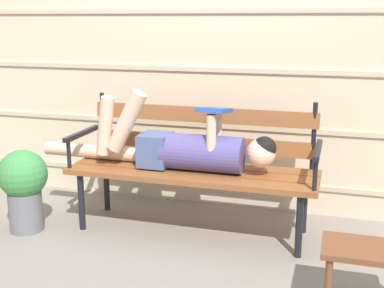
{
  "coord_description": "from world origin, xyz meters",
  "views": [
    {
      "loc": [
        0.93,
        -3.04,
        1.44
      ],
      "look_at": [
        0.0,
        0.08,
        0.62
      ],
      "focal_mm": 46.93,
      "sensor_mm": 36.0,
      "label": 1
    }
  ],
  "objects_px": {
    "park_bench": "(195,160)",
    "footstool": "(368,259)",
    "potted_plant": "(24,185)",
    "reclining_person": "(182,147)"
  },
  "relations": [
    {
      "from": "reclining_person",
      "to": "footstool",
      "type": "relative_size",
      "value": 3.75
    },
    {
      "from": "footstool",
      "to": "potted_plant",
      "type": "relative_size",
      "value": 0.79
    },
    {
      "from": "park_bench",
      "to": "potted_plant",
      "type": "relative_size",
      "value": 2.94
    },
    {
      "from": "reclining_person",
      "to": "potted_plant",
      "type": "relative_size",
      "value": 2.98
    },
    {
      "from": "park_bench",
      "to": "footstool",
      "type": "bearing_deg",
      "value": -34.33
    },
    {
      "from": "park_bench",
      "to": "reclining_person",
      "type": "relative_size",
      "value": 0.99
    },
    {
      "from": "potted_plant",
      "to": "footstool",
      "type": "bearing_deg",
      "value": -9.45
    },
    {
      "from": "park_bench",
      "to": "footstool",
      "type": "relative_size",
      "value": 3.69
    },
    {
      "from": "footstool",
      "to": "potted_plant",
      "type": "xyz_separation_m",
      "value": [
        -2.23,
        0.37,
        0.05
      ]
    },
    {
      "from": "reclining_person",
      "to": "potted_plant",
      "type": "bearing_deg",
      "value": -162.84
    }
  ]
}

